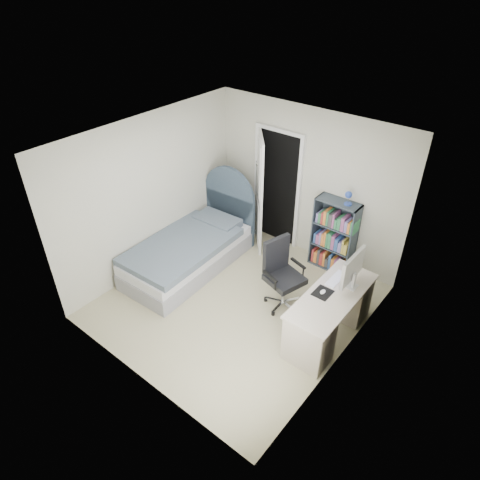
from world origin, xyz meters
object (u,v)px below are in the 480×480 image
Objects in this scene: floor_lamp at (256,205)px; office_chair at (281,270)px; desk at (330,313)px; nightstand at (230,207)px; bed at (192,249)px; bookcase at (334,238)px.

floor_lamp is 1.91m from office_chair.
floor_lamp is 0.97× the size of desk.
nightstand is 0.41× the size of floor_lamp.
nightstand is 0.58m from floor_lamp.
floor_lamp reaches higher than nightstand.
bed is 2.14× the size of office_chair.
bookcase reaches higher than desk.
bed is 1.58× the size of bookcase.
office_chair is (1.41, -1.28, 0.00)m from floor_lamp.
bed is 1.47m from floor_lamp.
bookcase is at bearing 117.39° from desk.
nightstand is at bearing -171.12° from floor_lamp.
bed reaches higher than desk.
bed is 2.31m from bookcase.
desk is (2.55, 0.00, 0.09)m from bed.
office_chair is at bearing 171.16° from desk.
desk is (0.72, -1.39, -0.16)m from bookcase.
floor_lamp is (0.24, 1.43, 0.28)m from bed.
bookcase is at bearing -1.21° from floor_lamp.
desk is 1.39× the size of office_chair.
floor_lamp reaches higher than desk.
floor_lamp is at bearing 80.50° from bed.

